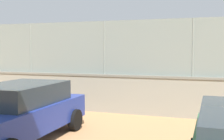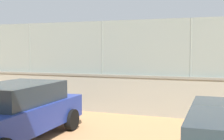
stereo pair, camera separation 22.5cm
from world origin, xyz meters
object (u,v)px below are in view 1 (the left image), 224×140
at_px(player_crossing_court, 153,73).
at_px(sports_ball, 37,104).
at_px(player_at_service_line, 32,80).
at_px(player_baseline_waiting, 120,68).
at_px(parked_car_blue, 17,112).

xyz_separation_m(player_crossing_court, sports_ball, (3.58, 7.72, -0.87)).
bearing_deg(player_at_service_line, player_crossing_court, -129.05).
height_order(player_crossing_court, player_baseline_waiting, player_baseline_waiting).
distance_m(player_at_service_line, parked_car_blue, 7.41).
xyz_separation_m(player_crossing_court, player_baseline_waiting, (3.11, -3.18, 0.07)).
height_order(sports_ball, parked_car_blue, parked_car_blue).
relative_size(player_at_service_line, player_crossing_court, 0.96).
height_order(player_baseline_waiting, parked_car_blue, player_baseline_waiting).
bearing_deg(player_at_service_line, player_baseline_waiting, -101.06).
distance_m(player_baseline_waiting, sports_ball, 10.96).
height_order(player_crossing_court, parked_car_blue, player_crossing_court).
xyz_separation_m(player_crossing_court, parked_car_blue, (1.19, 12.46, -0.15)).
relative_size(player_baseline_waiting, sports_ball, 15.36).
distance_m(sports_ball, parked_car_blue, 5.35).
xyz_separation_m(player_baseline_waiting, parked_car_blue, (-1.92, 15.64, -0.22)).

